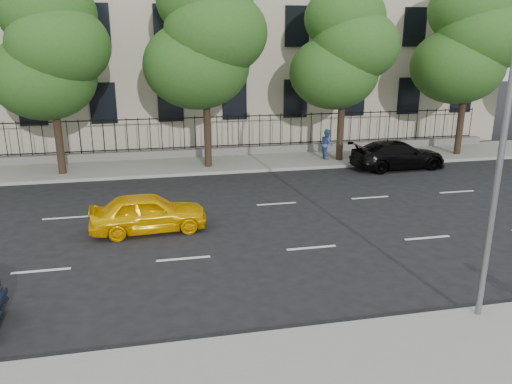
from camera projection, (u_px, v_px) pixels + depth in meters
ground at (340, 284)px, 13.33m from camera, size 120.00×120.00×0.00m
near_sidewalk at (416, 376)px, 9.56m from camera, size 60.00×4.00×0.15m
far_sidewalk at (244, 162)px, 26.41m from camera, size 60.00×4.00×0.15m
lane_markings at (292, 223)px, 17.78m from camera, size 49.60×4.62×0.01m
iron_fence at (239, 145)px, 27.84m from camera, size 30.00×0.50×2.20m
street_light at (492, 94)px, 10.67m from camera, size 0.25×3.32×8.05m
tree_b at (50, 50)px, 22.38m from camera, size 5.53×5.12×8.97m
tree_c at (205, 37)px, 23.58m from camera, size 5.89×5.50×9.80m
tree_d at (344, 49)px, 25.13m from camera, size 5.34×4.94×8.84m
tree_e at (469, 41)px, 26.40m from camera, size 5.71×5.31×9.46m
yellow_taxi at (148, 212)px, 16.89m from camera, size 4.00×1.82×1.33m
black_sedan at (398, 155)px, 25.18m from camera, size 4.96×2.23×1.41m
pedestrian_far at (327, 144)px, 26.63m from camera, size 0.64×0.80×1.59m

